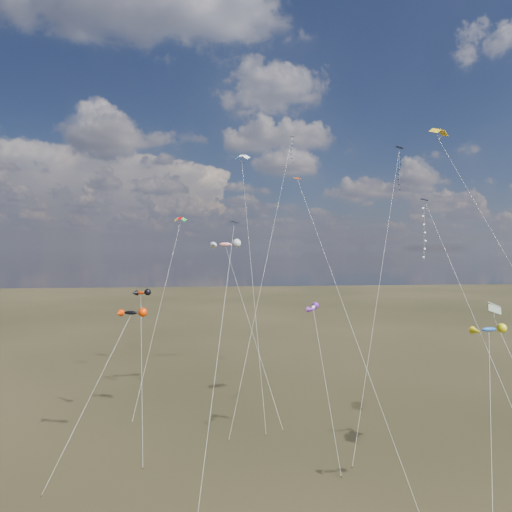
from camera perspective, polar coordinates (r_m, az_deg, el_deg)
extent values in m
plane|color=black|center=(43.23, 2.70, -26.51)|extent=(400.00, 400.00, 0.00)
cube|color=black|center=(72.59, 17.51, 12.81)|extent=(1.35, 1.38, 0.41)
cylinder|color=silver|center=(56.49, 15.42, -1.60)|extent=(15.23, 25.34, 34.92)
cube|color=#332316|center=(46.43, 11.93, -24.42)|extent=(0.10, 0.10, 0.12)
cube|color=#0E1B52|center=(77.72, 4.55, 14.66)|extent=(0.94, 0.93, 0.22)
cylinder|color=silver|center=(61.08, 1.48, 0.24)|extent=(11.66, 27.41, 38.37)
cube|color=#332316|center=(50.97, -3.43, -22.00)|extent=(0.10, 0.10, 0.12)
cube|color=black|center=(51.82, -2.70, 4.26)|extent=(1.12, 1.14, 0.29)
cylinder|color=silver|center=(42.53, -4.58, -10.54)|extent=(3.88, 20.00, 22.94)
cube|color=#121852|center=(45.98, 20.30, 6.62)|extent=(0.80, 0.82, 0.20)
cylinder|color=silver|center=(40.33, 26.88, -10.12)|extent=(2.67, 15.64, 24.54)
cube|color=#E24900|center=(57.96, 5.17, 9.66)|extent=(0.86, 0.83, 0.27)
cylinder|color=silver|center=(46.40, 10.86, -5.97)|extent=(4.68, 24.25, 28.73)
cylinder|color=silver|center=(59.33, -0.52, -1.78)|extent=(1.02, 22.50, 34.23)
cube|color=#332316|center=(52.09, 1.29, -21.48)|extent=(0.10, 0.10, 0.12)
cylinder|color=silver|center=(62.32, -11.99, -6.14)|extent=(4.45, 17.33, 24.54)
cube|color=#332316|center=(57.14, -15.27, -19.43)|extent=(0.10, 0.10, 0.12)
ellipsoid|color=black|center=(48.67, -15.38, -6.84)|extent=(2.94, 1.48, 0.96)
cylinder|color=silver|center=(45.96, -19.90, -15.87)|extent=(5.51, 9.80, 13.38)
cube|color=#332316|center=(44.78, -25.31, -25.49)|extent=(0.10, 0.10, 0.12)
ellipsoid|color=red|center=(55.31, -14.20, -4.47)|extent=(2.54, 2.24, 0.94)
cylinder|color=silver|center=(50.19, -14.10, -13.58)|extent=(2.04, 12.81, 14.75)
cube|color=#332316|center=(46.57, -13.96, -24.34)|extent=(0.10, 0.10, 0.12)
ellipsoid|color=white|center=(47.52, 7.18, -6.37)|extent=(1.68, 2.60, 0.75)
cylinder|color=silver|center=(45.46, 8.77, -15.66)|extent=(0.80, 7.56, 13.90)
cube|color=#332316|center=(44.70, 10.63, -25.47)|extent=(0.10, 0.10, 0.12)
ellipsoid|color=red|center=(62.52, -3.83, 1.45)|extent=(3.65, 1.91, 1.41)
cylinder|color=silver|center=(56.66, -0.61, -8.90)|extent=(5.83, 13.80, 20.50)
cube|color=#332316|center=(53.21, 3.45, -20.98)|extent=(0.10, 0.10, 0.12)
ellipsoid|color=#1D58B2|center=(39.20, 27.11, -8.16)|extent=(2.52, 1.01, 0.77)
cylinder|color=silver|center=(36.82, 27.34, -19.89)|extent=(4.37, 7.43, 13.81)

